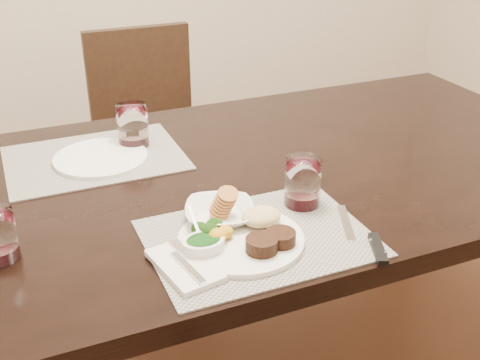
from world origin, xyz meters
name	(u,v)px	position (x,y,z in m)	size (l,w,h in m)	color
dining_table	(240,198)	(0.00, 0.00, 0.67)	(2.00, 1.00, 0.75)	black
chair_far	(150,131)	(0.00, 0.93, 0.50)	(0.42, 0.42, 0.90)	black
placemat_near	(258,238)	(-0.09, -0.32, 0.75)	(0.46, 0.34, 0.00)	gray
placemat_far	(95,158)	(-0.33, 0.22, 0.75)	(0.46, 0.34, 0.00)	gray
dinner_plate	(247,235)	(-0.12, -0.32, 0.77)	(0.26, 0.26, 0.05)	silver
napkin_fork	(185,265)	(-0.27, -0.36, 0.76)	(0.12, 0.18, 0.02)	silver
steak_knife	(370,242)	(0.11, -0.43, 0.76)	(0.07, 0.24, 0.01)	white
cracker_bowl	(219,213)	(-0.14, -0.22, 0.77)	(0.19, 0.19, 0.07)	silver
sauce_ramekin	(204,246)	(-0.22, -0.33, 0.77)	(0.09, 0.13, 0.07)	silver
wine_glass_near	(303,184)	(0.06, -0.22, 0.80)	(0.08, 0.08, 0.11)	silver
far_plate	(101,158)	(-0.32, 0.20, 0.76)	(0.25, 0.25, 0.01)	silver
wine_glass_far	(133,128)	(-0.21, 0.26, 0.81)	(0.09, 0.09, 0.12)	silver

